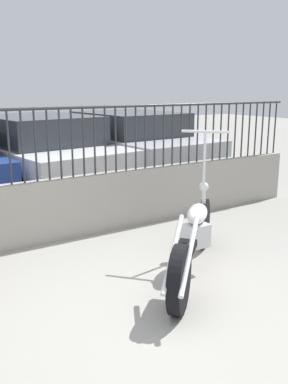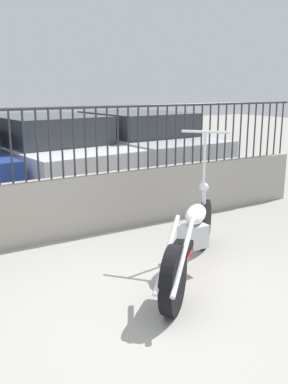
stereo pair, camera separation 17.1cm
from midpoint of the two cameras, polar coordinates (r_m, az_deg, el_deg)
The scene contains 6 objects.
ground_plane at distance 3.66m, azimuth -1.03°, elevation -16.96°, with size 40.00×40.00×0.00m, color gray.
low_wall at distance 5.40m, azimuth -13.88°, elevation -2.53°, with size 8.32×0.18×0.77m.
fence_railing at distance 5.22m, azimuth -14.48°, elevation 7.43°, with size 8.32×0.04×0.87m.
motorcycle_red at distance 4.27m, azimuth 5.37°, elevation -6.60°, with size 1.74×1.58×1.42m.
car_white at distance 8.29m, azimuth -14.79°, elevation 5.19°, with size 2.38×4.55×1.37m.
car_silver at distance 9.13m, azimuth -3.07°, elevation 6.41°, with size 2.10×4.49×1.37m.
Camera 1 is at (-1.73, -2.62, 1.87)m, focal length 40.00 mm.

